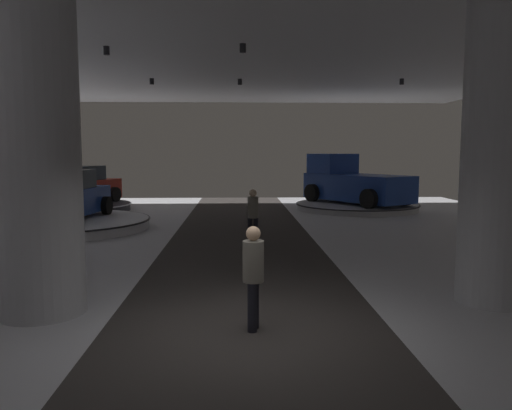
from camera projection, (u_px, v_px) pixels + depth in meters
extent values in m
cube|color=silver|center=(247.00, 333.00, 7.51)|extent=(24.00, 44.00, 0.05)
cube|color=#383330|center=(247.00, 332.00, 7.51)|extent=(4.40, 44.00, 0.01)
cylinder|color=black|center=(107.00, 51.00, 13.09)|extent=(0.16, 0.16, 0.22)
cylinder|color=black|center=(152.00, 81.00, 18.83)|extent=(0.16, 0.16, 0.22)
cylinder|color=black|center=(243.00, 48.00, 12.77)|extent=(0.16, 0.16, 0.22)
cylinder|color=black|center=(240.00, 82.00, 18.97)|extent=(0.16, 0.16, 0.22)
cylinder|color=black|center=(474.00, 52.00, 13.24)|extent=(0.16, 0.16, 0.22)
cylinder|color=black|center=(402.00, 82.00, 18.90)|extent=(0.16, 0.16, 0.22)
cylinder|color=#ADADB2|center=(498.00, 148.00, 8.72)|extent=(1.23, 1.23, 5.50)
cylinder|color=#ADADB2|center=(36.00, 148.00, 8.12)|extent=(1.42, 1.42, 5.50)
cylinder|color=black|center=(25.00, 237.00, 11.51)|extent=(0.88, 0.56, 0.84)
cylinder|color=silver|center=(64.00, 224.00, 17.45)|extent=(5.81, 5.81, 0.34)
cylinder|color=black|center=(64.00, 220.00, 17.44)|extent=(5.93, 5.93, 0.05)
cube|color=navy|center=(63.00, 202.00, 17.37)|extent=(2.32, 4.40, 0.90)
cube|color=#2D3842|center=(64.00, 180.00, 17.44)|extent=(1.79, 2.08, 0.70)
cylinder|color=black|center=(72.00, 215.00, 15.90)|extent=(0.31, 0.70, 0.68)
cylinder|color=black|center=(12.00, 214.00, 16.08)|extent=(0.31, 0.70, 0.68)
cylinder|color=black|center=(107.00, 205.00, 18.72)|extent=(0.31, 0.70, 0.68)
cylinder|color=black|center=(56.00, 205.00, 18.90)|extent=(0.31, 0.70, 0.68)
sphere|color=white|center=(46.00, 205.00, 15.28)|extent=(0.18, 0.18, 0.18)
sphere|color=white|center=(15.00, 205.00, 15.37)|extent=(0.18, 0.18, 0.18)
cylinder|color=#B7B7BC|center=(357.00, 206.00, 23.40)|extent=(5.56, 5.56, 0.29)
cylinder|color=black|center=(357.00, 204.00, 23.39)|extent=(5.68, 5.68, 0.05)
cube|color=navy|center=(357.00, 187.00, 23.30)|extent=(4.57, 5.61, 1.20)
cube|color=navy|center=(333.00, 164.00, 24.60)|extent=(2.51, 2.44, 1.00)
cube|color=#28333D|center=(340.00, 164.00, 24.18)|extent=(1.53, 0.99, 0.75)
cylinder|color=black|center=(312.00, 193.00, 24.22)|extent=(0.68, 0.86, 0.84)
cylinder|color=black|center=(347.00, 191.00, 25.52)|extent=(0.68, 0.86, 0.84)
cylinder|color=black|center=(369.00, 199.00, 21.16)|extent=(0.68, 0.86, 0.84)
cylinder|color=black|center=(406.00, 196.00, 22.46)|extent=(0.68, 0.86, 0.84)
cylinder|color=#333338|center=(78.00, 207.00, 22.75)|extent=(4.67, 4.67, 0.34)
cylinder|color=white|center=(77.00, 204.00, 22.74)|extent=(4.76, 4.76, 0.05)
cube|color=maroon|center=(77.00, 190.00, 22.67)|extent=(3.33, 4.57, 0.90)
cube|color=#2D3842|center=(79.00, 174.00, 22.73)|extent=(2.19, 2.37, 0.70)
cylinder|color=black|center=(73.00, 200.00, 21.01)|extent=(0.47, 0.71, 0.68)
cylinder|color=black|center=(36.00, 198.00, 21.74)|extent=(0.47, 0.71, 0.68)
cylinder|color=black|center=(115.00, 194.00, 23.66)|extent=(0.47, 0.71, 0.68)
cylinder|color=black|center=(81.00, 193.00, 24.38)|extent=(0.47, 0.71, 0.68)
sphere|color=white|center=(52.00, 191.00, 20.57)|extent=(0.18, 0.18, 0.18)
sphere|color=white|center=(33.00, 191.00, 20.93)|extent=(0.18, 0.18, 0.18)
cylinder|color=black|center=(256.00, 230.00, 14.76)|extent=(0.14, 0.14, 0.80)
cylinder|color=black|center=(250.00, 230.00, 14.77)|extent=(0.14, 0.14, 0.80)
cylinder|color=#6B665B|center=(253.00, 207.00, 14.69)|extent=(0.32, 0.32, 0.62)
sphere|color=beige|center=(253.00, 193.00, 14.65)|extent=(0.22, 0.22, 0.22)
cylinder|color=black|center=(252.00, 306.00, 7.46)|extent=(0.14, 0.14, 0.80)
cylinder|color=black|center=(254.00, 303.00, 7.64)|extent=(0.14, 0.14, 0.80)
cylinder|color=#6B665B|center=(253.00, 261.00, 7.48)|extent=(0.32, 0.32, 0.62)
sphere|color=tan|center=(253.00, 234.00, 7.44)|extent=(0.22, 0.22, 0.22)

